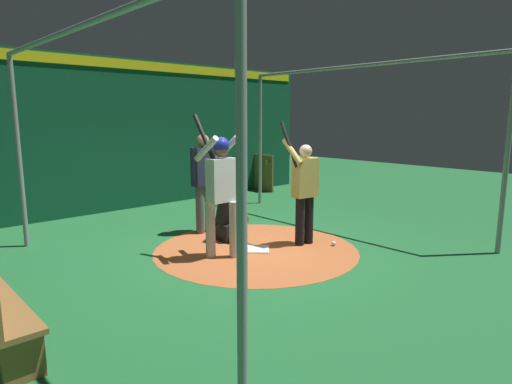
{
  "coord_description": "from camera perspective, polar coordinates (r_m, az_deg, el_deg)",
  "views": [
    {
      "loc": [
        4.97,
        -4.61,
        2.14
      ],
      "look_at": [
        0.0,
        0.0,
        0.95
      ],
      "focal_mm": 30.46,
      "sensor_mm": 36.0,
      "label": 1
    }
  ],
  "objects": [
    {
      "name": "ground_plane",
      "position": [
        7.11,
        0.0,
        -7.56
      ],
      "size": [
        26.91,
        26.91,
        0.0
      ],
      "primitive_type": "plane",
      "color": "#216633"
    },
    {
      "name": "dirt_circle",
      "position": [
        7.11,
        0.0,
        -7.54
      ],
      "size": [
        3.29,
        3.29,
        0.01
      ],
      "primitive_type": "cylinder",
      "color": "#B76033",
      "rests_on": "ground"
    },
    {
      "name": "home_plate",
      "position": [
        7.11,
        0.0,
        -7.47
      ],
      "size": [
        0.59,
        0.59,
        0.01
      ],
      "primitive_type": "cube",
      "rotation": [
        0.0,
        0.0,
        0.79
      ],
      "color": "white",
      "rests_on": "dirt_circle"
    },
    {
      "name": "batter",
      "position": [
        6.51,
        -4.62,
        0.97
      ],
      "size": [
        0.68,
        0.49,
        2.17
      ],
      "color": "#BCBCC0",
      "rests_on": "ground"
    },
    {
      "name": "catcher",
      "position": [
        7.56,
        -3.47,
        -3.52
      ],
      "size": [
        0.58,
        0.4,
        0.97
      ],
      "color": "black",
      "rests_on": "ground"
    },
    {
      "name": "umpire",
      "position": [
        7.98,
        -6.89,
        1.89
      ],
      "size": [
        0.23,
        0.49,
        1.82
      ],
      "color": "#4C4C51",
      "rests_on": "ground"
    },
    {
      "name": "visitor",
      "position": [
        7.23,
        6.38,
        0.63
      ],
      "size": [
        0.58,
        0.51,
        2.05
      ],
      "rotation": [
        0.0,
        0.0,
        -0.14
      ],
      "color": "black",
      "rests_on": "ground"
    },
    {
      "name": "back_wall",
      "position": [
        10.48,
        -16.83,
        7.27
      ],
      "size": [
        0.22,
        10.91,
        3.43
      ],
      "color": "#0F472D",
      "rests_on": "ground"
    },
    {
      "name": "cage_frame",
      "position": [
        6.78,
        0.0,
        10.19
      ],
      "size": [
        5.56,
        5.43,
        3.12
      ],
      "color": "gray",
      "rests_on": "ground"
    },
    {
      "name": "bat_rack",
      "position": [
        12.67,
        0.4,
        2.48
      ],
      "size": [
        1.18,
        0.21,
        1.05
      ],
      "color": "olive",
      "rests_on": "ground"
    },
    {
      "name": "baseball_0",
      "position": [
        7.41,
        10.16,
        -6.65
      ],
      "size": [
        0.07,
        0.07,
        0.07
      ],
      "primitive_type": "sphere",
      "color": "white",
      "rests_on": "dirt_circle"
    }
  ]
}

